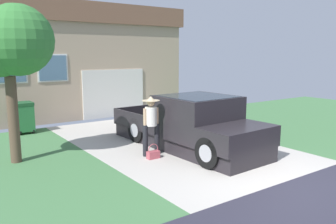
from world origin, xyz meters
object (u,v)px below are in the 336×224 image
(house_with_garage, at_px, (70,60))
(wheeled_trash_bin, at_px, (24,116))
(handbag, at_px, (153,154))
(front_yard_tree, at_px, (10,44))
(pickup_truck, at_px, (195,126))
(person_with_hat, at_px, (151,121))

(house_with_garage, bearing_deg, wheeled_trash_bin, -126.70)
(handbag, bearing_deg, front_yard_tree, 151.04)
(pickup_truck, bearing_deg, wheeled_trash_bin, -57.53)
(handbag, height_order, front_yard_tree, front_yard_tree)
(person_with_hat, xyz_separation_m, front_yard_tree, (-3.24, 1.41, 2.10))
(pickup_truck, xyz_separation_m, front_yard_tree, (-4.63, 1.65, 2.36))
(house_with_garage, xyz_separation_m, wheeled_trash_bin, (-3.43, -4.61, -1.93))
(front_yard_tree, bearing_deg, wheeled_trash_bin, 74.71)
(pickup_truck, xyz_separation_m, wheeled_trash_bin, (-3.66, 5.21, -0.11))
(pickup_truck, relative_size, handbag, 13.18)
(handbag, xyz_separation_m, house_with_garage, (1.30, 9.89, 2.41))
(house_with_garage, relative_size, front_yard_tree, 2.24)
(person_with_hat, relative_size, wheeled_trash_bin, 1.49)
(pickup_truck, distance_m, front_yard_tree, 5.45)
(person_with_hat, relative_size, house_with_garage, 0.18)
(pickup_truck, xyz_separation_m, person_with_hat, (-1.39, 0.24, 0.27))
(handbag, bearing_deg, pickup_truck, 2.63)
(handbag, distance_m, house_with_garage, 10.26)
(person_with_hat, height_order, handbag, person_with_hat)
(house_with_garage, distance_m, wheeled_trash_bin, 6.06)
(wheeled_trash_bin, bearing_deg, person_with_hat, -65.48)
(front_yard_tree, xyz_separation_m, wheeled_trash_bin, (0.97, 3.56, -2.47))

